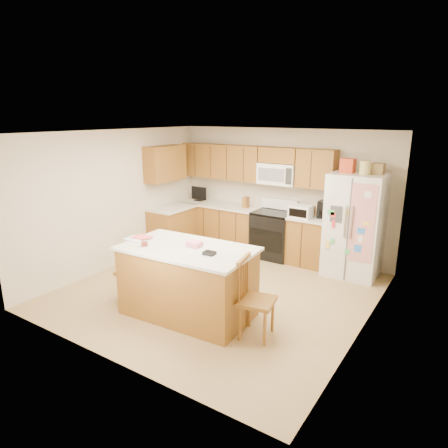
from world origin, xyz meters
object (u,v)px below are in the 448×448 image
Objects in this scene: island at (188,281)px; refrigerator at (355,224)px; windsor_chair_left at (133,273)px; windsor_chair_right at (255,300)px; windsor_chair_back at (219,270)px; stove at (273,234)px.

refrigerator is at bearing 61.28° from island.
refrigerator reaches higher than windsor_chair_left.
island is at bearing -118.72° from refrigerator.
refrigerator is 2.13× the size of windsor_chair_left.
refrigerator is 2.80m from windsor_chair_right.
refrigerator is 2.53m from windsor_chair_back.
windsor_chair_back is (0.98, 0.87, -0.04)m from windsor_chair_left.
stove reaches higher than windsor_chair_back.
refrigerator reaches higher than island.
stove reaches higher than windsor_chair_left.
refrigerator is 2.34× the size of windsor_chair_back.
windsor_chair_left is 0.91× the size of windsor_chair_right.
windsor_chair_right is at bearing 0.55° from island.
windsor_chair_back is at bearing 41.62° from windsor_chair_left.
windsor_chair_left is 2.02m from windsor_chair_right.
stove is at bearing 177.70° from refrigerator.
stove is 2.05m from windsor_chair_back.
stove reaches higher than island.
windsor_chair_left is at bearing -130.78° from refrigerator.
island is 1.85× the size of windsor_chair_right.
stove is at bearing 91.35° from island.
windsor_chair_back is 1.29m from windsor_chair_right.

